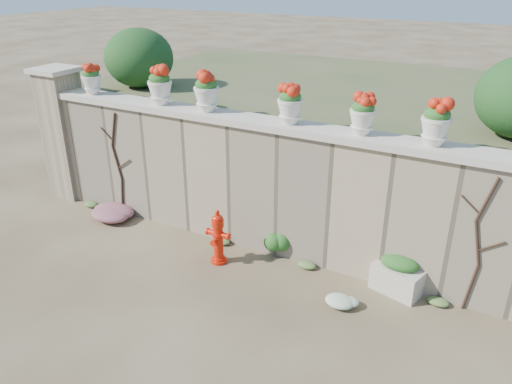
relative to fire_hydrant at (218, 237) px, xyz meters
The scene contains 19 objects.
ground 1.14m from the fire_hydrant, 75.77° to the right, with size 80.00×80.00×0.00m, color #4A3925.
stone_wall 1.00m from the fire_hydrant, 71.76° to the left, with size 8.00×0.40×2.00m, color #9B8667.
wall_cap 1.81m from the fire_hydrant, 71.76° to the left, with size 8.10×0.52×0.10m, color beige.
gate_pillar 4.05m from the fire_hydrant, 168.63° to the left, with size 0.72×0.72×2.48m.
raised_fill 4.03m from the fire_hydrant, 86.29° to the left, with size 9.00×6.00×2.00m, color #384C23.
back_shrub_left 4.13m from the fire_hydrant, 146.02° to the left, with size 1.30×1.30×1.10m, color #143814.
vine_left 2.54m from the fire_hydrant, 166.88° to the left, with size 0.60×0.04×1.91m.
vine_right 3.57m from the fire_hydrant, ahead, with size 0.60×0.04×1.91m.
fire_hydrant is the anchor object (origin of this frame).
planter_box 2.64m from the fire_hydrant, 11.65° to the left, with size 0.75×0.55×0.56m.
green_shrub 0.87m from the fire_hydrant, 38.57° to the left, with size 0.59×0.53×0.56m, color #1E5119.
magenta_clump 2.60m from the fire_hydrant, behind, with size 1.02×0.68×0.27m, color #B42473.
white_flowers 2.08m from the fire_hydrant, ahead, with size 0.51×0.41×0.18m, color white.
urn_pot_0 3.65m from the fire_hydrant, 165.41° to the left, with size 0.33×0.33×0.52m.
urn_pot_1 2.60m from the fire_hydrant, 152.68° to the left, with size 0.39×0.39×0.61m.
urn_pot_2 2.20m from the fire_hydrant, 128.77° to the left, with size 0.39×0.39×0.60m.
urn_pot_3 2.22m from the fire_hydrant, 45.58° to the left, with size 0.36×0.36×0.56m.
urn_pot_4 2.76m from the fire_hydrant, 23.35° to the left, with size 0.34×0.34×0.54m.
urn_pot_5 3.45m from the fire_hydrant, 15.95° to the left, with size 0.37×0.37×0.58m.
Camera 1 is at (3.34, -4.46, 4.15)m, focal length 35.00 mm.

